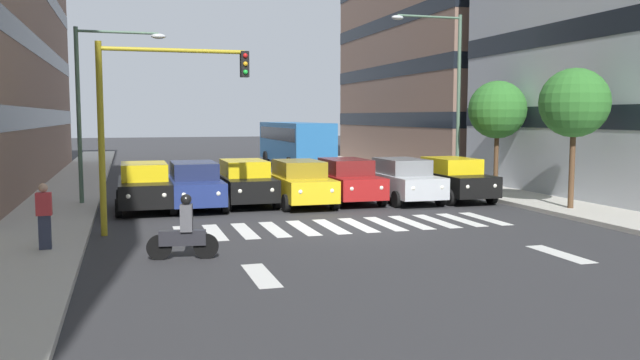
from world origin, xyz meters
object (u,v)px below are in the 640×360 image
object	(u,v)px
car_6	(144,186)
pedestrian_waiting	(44,215)
street_lamp_right	(95,94)
motorcycle_with_rider	(184,233)
street_tree_0	(574,103)
car_2	(347,180)
car_5	(195,185)
car_3	(300,183)
traffic_light_gantry	(145,106)
car_4	(245,182)
street_tree_1	(497,110)
car_1	(403,180)
bus_behind_traffic	(295,140)
car_0	(453,179)
street_lamp_left	(448,82)

from	to	relation	value
car_6	pedestrian_waiting	bearing A→B (deg)	70.39
car_6	street_lamp_right	size ratio (longest dim) A/B	0.68
motorcycle_with_rider	street_tree_0	world-z (taller)	street_tree_0
car_2	car_5	distance (m)	5.97
car_3	traffic_light_gantry	xyz separation A→B (m)	(5.76, 4.49, 2.81)
street_tree_0	car_6	bearing A→B (deg)	-18.19
street_tree_0	pedestrian_waiting	xyz separation A→B (m)	(17.12, 2.41, -2.87)
car_5	street_tree_0	distance (m)	13.93
traffic_light_gantry	car_4	bearing A→B (deg)	-125.62
car_3	street_tree_1	size ratio (longest dim) A/B	0.92
car_1	car_4	size ratio (longest dim) A/B	1.00
car_3	pedestrian_waiting	distance (m)	10.74
car_1	motorcycle_with_rider	size ratio (longest dim) A/B	2.62
car_6	car_3	bearing A→B (deg)	176.34
car_4	bus_behind_traffic	size ratio (longest dim) A/B	0.42
traffic_light_gantry	street_lamp_right	xyz separation A→B (m)	(1.63, -6.50, 0.55)
car_0	car_4	size ratio (longest dim) A/B	1.00
car_1	street_lamp_right	distance (m)	12.27
street_tree_1	car_3	bearing A→B (deg)	7.78
car_6	motorcycle_with_rider	bearing A→B (deg)	94.47
street_lamp_left	street_tree_1	size ratio (longest dim) A/B	1.63
street_lamp_left	street_tree_1	xyz separation A→B (m)	(-1.53, 1.70, -1.26)
bus_behind_traffic	traffic_light_gantry	distance (m)	23.95
street_tree_0	pedestrian_waiting	bearing A→B (deg)	8.01
motorcycle_with_rider	street_tree_1	world-z (taller)	street_tree_1
traffic_light_gantry	street_tree_0	size ratio (longest dim) A/B	1.11
street_lamp_right	street_tree_1	bearing A→B (deg)	177.44
street_tree_0	car_5	bearing A→B (deg)	-20.21
street_lamp_left	pedestrian_waiting	bearing A→B (deg)	31.38
car_0	car_2	bearing A→B (deg)	-7.77
car_3	street_tree_1	bearing A→B (deg)	-172.22
car_0	car_4	distance (m)	8.41
car_2	traffic_light_gantry	bearing A→B (deg)	31.95
street_tree_0	pedestrian_waiting	distance (m)	17.52
bus_behind_traffic	car_1	bearing A→B (deg)	90.00
bus_behind_traffic	pedestrian_waiting	bearing A→B (deg)	62.51
street_lamp_left	street_tree_0	world-z (taller)	street_lamp_left
car_0	traffic_light_gantry	size ratio (longest dim) A/B	0.81
car_3	traffic_light_gantry	world-z (taller)	traffic_light_gantry
car_0	traffic_light_gantry	world-z (taller)	traffic_light_gantry
bus_behind_traffic	street_lamp_right	size ratio (longest dim) A/B	1.60
car_0	car_1	distance (m)	2.17
car_1	street_lamp_left	world-z (taller)	street_lamp_left
car_6	street_lamp_right	xyz separation A→B (m)	(1.66, -1.65, 3.36)
car_5	car_1	bearing A→B (deg)	177.03
street_lamp_left	bus_behind_traffic	bearing A→B (deg)	-76.02
car_3	motorcycle_with_rider	size ratio (longest dim) A/B	2.62
car_3	traffic_light_gantry	distance (m)	7.83
bus_behind_traffic	street_tree_0	size ratio (longest dim) A/B	2.12
car_0	car_2	xyz separation A→B (m)	(4.36, -0.59, 0.00)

